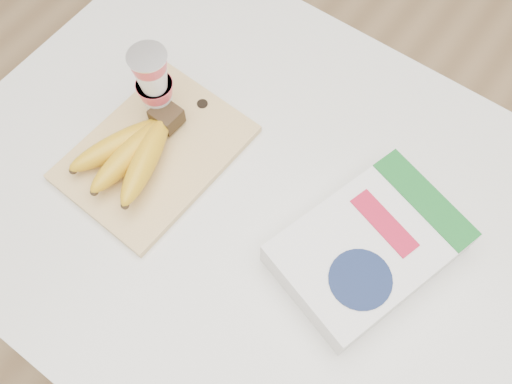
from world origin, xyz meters
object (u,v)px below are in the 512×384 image
table (287,303)px  bananas (134,150)px  cutting_board (155,153)px  yogurt_stack (154,83)px  cereal_box (369,247)px

table → bananas: 0.59m
cutting_board → yogurt_stack: size_ratio=2.02×
table → bananas: (-0.30, -0.06, 0.51)m
table → yogurt_stack: (-0.33, 0.03, 0.57)m
bananas → cereal_box: bearing=12.1°
yogurt_stack → cereal_box: size_ratio=0.47×
table → yogurt_stack: yogurt_stack is taller
cutting_board → bananas: size_ratio=1.46×
table → cutting_board: 0.55m
table → bananas: bearing=-167.8°
bananas → yogurt_stack: 0.12m
table → yogurt_stack: 0.66m
cutting_board → bananas: 0.05m
bananas → cereal_box: bananas is taller
table → bananas: size_ratio=5.89×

